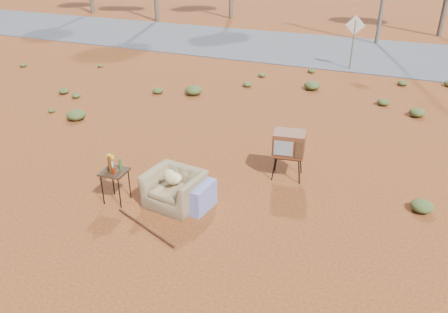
% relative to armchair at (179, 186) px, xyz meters
% --- Properties ---
extents(ground, '(140.00, 140.00, 0.00)m').
position_rel_armchair_xyz_m(ground, '(0.09, -0.10, -0.45)').
color(ground, '#934D1D').
rests_on(ground, ground).
extents(highway, '(140.00, 7.00, 0.04)m').
position_rel_armchair_xyz_m(highway, '(0.09, 14.90, -0.43)').
color(highway, '#565659').
rests_on(highway, ground).
extents(armchair, '(1.37, 0.84, 0.96)m').
position_rel_armchair_xyz_m(armchair, '(0.00, 0.00, 0.00)').
color(armchair, olive).
rests_on(armchair, ground).
extents(tv_unit, '(0.77, 0.66, 1.11)m').
position_rel_armchair_xyz_m(tv_unit, '(1.71, 2.00, 0.38)').
color(tv_unit, black).
rests_on(tv_unit, ground).
extents(side_table, '(0.53, 0.53, 1.00)m').
position_rel_armchair_xyz_m(side_table, '(-1.29, -0.37, 0.29)').
color(side_table, '#372514').
rests_on(side_table, ground).
extents(rusty_bar, '(1.60, 0.65, 0.05)m').
position_rel_armchair_xyz_m(rusty_bar, '(-0.20, -0.99, -0.42)').
color(rusty_bar, '#451F12').
rests_on(rusty_bar, ground).
extents(road_sign, '(0.78, 0.06, 2.19)m').
position_rel_armchair_xyz_m(road_sign, '(1.59, 11.90, 1.05)').
color(road_sign, brown).
rests_on(road_sign, ground).
extents(scrub_patch, '(17.49, 8.07, 0.33)m').
position_rel_armchair_xyz_m(scrub_patch, '(-0.73, 4.31, -0.31)').
color(scrub_patch, '#485726').
rests_on(scrub_patch, ground).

